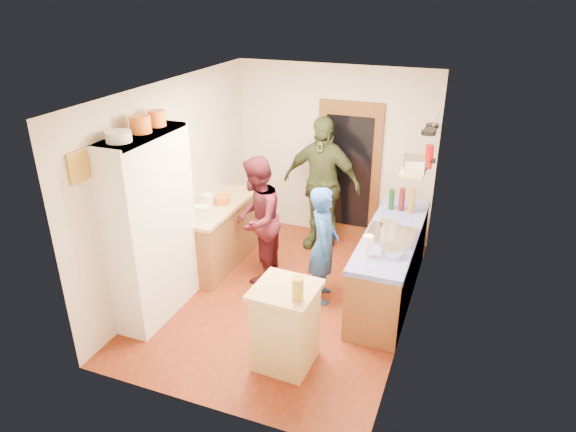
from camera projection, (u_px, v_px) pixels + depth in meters
The scene contains 44 objects.
floor at pixel (285, 297), 6.51m from camera, with size 3.00×4.00×0.02m, color maroon.
ceiling at pixel (285, 88), 5.42m from camera, with size 3.00×4.00×0.02m, color silver.
wall_back at pixel (334, 153), 7.67m from camera, with size 3.00×0.02×2.60m, color beige.
wall_front at pixel (197, 290), 4.26m from camera, with size 3.00×0.02×2.60m, color beige.
wall_left at pixel (173, 185), 6.46m from camera, with size 0.02×4.00×2.60m, color beige.
wall_right at pixel (416, 222), 5.47m from camera, with size 0.02×4.00×2.60m, color beige.
door_frame at pixel (348, 172), 7.66m from camera, with size 0.95×0.06×2.10m, color brown.
door_glass at pixel (348, 172), 7.63m from camera, with size 0.70×0.02×1.70m, color black.
hutch_body at pixel (152, 228), 5.80m from camera, with size 0.40×1.20×2.20m, color white.
hutch_top_shelf at pixel (141, 135), 5.35m from camera, with size 0.40×1.14×0.04m, color white.
plate_stack at pixel (119, 137), 5.02m from camera, with size 0.25×0.25×0.11m, color white.
orange_pot_a at pixel (140, 124), 5.31m from camera, with size 0.22×0.22×0.18m, color orange.
orange_pot_b at pixel (157, 118), 5.56m from camera, with size 0.19×0.19×0.17m, color orange.
left_counter_base at pixel (216, 236), 7.10m from camera, with size 0.60×1.40×0.85m, color brown.
left_counter_top at pixel (214, 206), 6.92m from camera, with size 0.64×1.44×0.05m, color tan.
toaster at pixel (201, 212), 6.49m from camera, with size 0.21×0.14×0.16m, color white.
kettle at pixel (207, 201), 6.80m from camera, with size 0.16×0.16×0.18m, color white.
orange_bowl at pixel (222, 200), 6.93m from camera, with size 0.22×0.22×0.10m, color orange.
chopping_board at pixel (235, 189), 7.40m from camera, with size 0.30×0.22×0.03m, color tan.
right_counter_base at pixel (390, 266), 6.36m from camera, with size 0.60×2.20×0.84m, color brown.
right_counter_top at pixel (393, 234), 6.18m from camera, with size 0.62×2.22×0.06m, color #0518B1.
hob at pixel (390, 236), 6.02m from camera, with size 0.55×0.58×0.04m, color silver.
pot_on_hob at pixel (388, 226), 6.06m from camera, with size 0.20×0.20×0.13m, color silver.
bottle_a at pixel (392, 199), 6.71m from camera, with size 0.07×0.07×0.28m, color #143F14.
bottle_b at pixel (402, 199), 6.67m from camera, with size 0.08×0.08×0.31m, color #591419.
bottle_c at pixel (412, 201), 6.60m from camera, with size 0.09×0.09×0.34m, color olive.
paper_towel at pixel (368, 246), 5.57m from camera, with size 0.11×0.11×0.24m, color white.
mixing_bowl at pixel (392, 251), 5.61m from camera, with size 0.26×0.26×0.10m, color silver.
island_base at pixel (285, 328), 5.21m from camera, with size 0.55×0.55×0.86m, color tan.
island_top at pixel (285, 290), 5.02m from camera, with size 0.62×0.62×0.05m, color tan.
cutting_board at pixel (283, 286), 5.07m from camera, with size 0.35×0.28×0.02m, color white.
oil_jar at pixel (298, 288), 4.80m from camera, with size 0.11×0.11×0.22m, color #AD9E2D.
pan_rail at pixel (436, 120), 6.47m from camera, with size 0.02×0.02×0.65m, color silver.
pan_hang_a at pixel (428, 133), 6.40m from camera, with size 0.18×0.18×0.05m, color black.
pan_hang_b at pixel (430, 130), 6.57m from camera, with size 0.16×0.16×0.05m, color black.
pan_hang_c at pixel (432, 126), 6.74m from camera, with size 0.17×0.17×0.05m, color black.
wall_shelf at pixel (413, 172), 5.73m from camera, with size 0.26×0.42×0.03m, color tan.
radio at pixel (414, 164), 5.70m from camera, with size 0.22×0.30×0.15m, color silver.
ext_bracket at pixel (433, 161), 6.87m from camera, with size 0.06×0.10×0.04m, color black.
fire_extinguisher at pixel (429, 157), 6.86m from camera, with size 0.11×0.11×0.32m, color red.
picture_frame at pixel (78, 167), 4.82m from camera, with size 0.03×0.25×0.30m, color gold.
person_hob at pixel (326, 246), 6.16m from camera, with size 0.54×0.36×1.49m, color #214B9E.
person_left at pixel (260, 218), 6.65m from camera, with size 0.81×0.63×1.67m, color #44141E.
person_back at pixel (322, 184), 7.37m from camera, with size 1.16×0.48×1.98m, color #313D21.
Camera 1 is at (2.01, -5.11, 3.63)m, focal length 32.00 mm.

